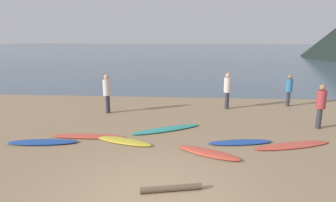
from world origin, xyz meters
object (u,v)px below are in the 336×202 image
Objects in this scene: surfboard_5 at (240,142)px; person_1 at (321,103)px; person_0 at (228,88)px; person_3 at (107,90)px; surfboard_4 at (209,153)px; surfboard_6 at (292,145)px; surfboard_2 at (122,141)px; surfboard_3 at (166,129)px; person_2 at (289,88)px; surfboard_1 at (88,136)px; surfboard_0 at (43,142)px; driftwood_log at (171,188)px.

surfboard_5 is 1.26× the size of person_1.
person_3 is (-5.37, -1.19, 0.02)m from person_0.
surfboard_6 is at bearing 44.76° from surfboard_4.
surfboard_5 is 1.59m from surfboard_6.
person_3 reaches higher than surfboard_2.
person_2 is (5.62, 4.09, 0.87)m from surfboard_3.
surfboard_1 is 6.66m from surfboard_6.
surfboard_4 reaches higher than surfboard_0.
person_2 reaches higher than surfboard_6.
surfboard_5 is (2.48, -1.11, 0.00)m from surfboard_3.
person_3 is at bearing 135.24° from surfboard_6.
surfboard_0 is 1.44× the size of person_2.
surfboard_0 reaches higher than surfboard_3.
person_0 is 1.10× the size of person_2.
person_2 is 1.12× the size of driftwood_log.
surfboard_3 is (2.59, 0.93, 0.00)m from surfboard_1.
person_1 is (4.22, 2.71, 0.93)m from surfboard_4.
surfboard_3 is 1.73× the size of person_2.
person_1 is at bearing -168.93° from person_3.
surfboard_0 is at bearing 164.30° from surfboard_6.
person_1 reaches higher than surfboard_0.
surfboard_5 is (5.07, -0.18, 0.00)m from surfboard_1.
surfboard_1 is at bearing 133.60° from driftwood_log.
surfboard_0 is 1.31× the size of person_0.
surfboard_6 is 1.52× the size of person_3.
person_1 reaches higher than surfboard_5.
surfboard_1 is 1.47× the size of person_0.
person_0 is (5.18, 4.29, 0.96)m from surfboard_1.
surfboard_3 is 4.16m from driftwood_log.
person_1 is (6.95, 1.93, 0.93)m from surfboard_2.
driftwood_log is (1.78, -2.87, 0.03)m from surfboard_2.
driftwood_log is at bearing -165.97° from person_1.
person_3 is (-8.41, 1.51, 0.04)m from person_1.
driftwood_log is at bearing -134.08° from surfboard_5.
surfboard_3 reaches higher than surfboard_6.
surfboard_5 is 1.51× the size of driftwood_log.
surfboard_3 is at bearing -78.17° from person_0.
person_0 is at bearing -146.32° from person_3.
surfboard_6 is 1.59× the size of person_1.
surfboard_1 is 5.07m from surfboard_5.
person_0 is at bearing 69.53° from surfboard_2.
person_2 is at bearing 29.80° from surfboard_1.
surfboard_5 is 1.23× the size of person_0.
surfboard_0 is 1.28× the size of person_3.
surfboard_4 is 7.49m from person_2.
surfboard_4 is at bearing -149.24° from surfboard_5.
surfboard_2 is 1.02× the size of surfboard_5.
driftwood_log reaches higher than surfboard_5.
surfboard_0 reaches higher than surfboard_2.
driftwood_log is (0.46, -4.14, 0.03)m from surfboard_3.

